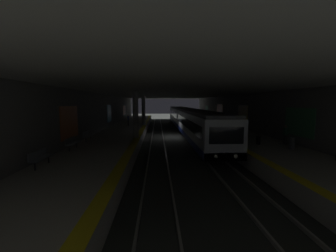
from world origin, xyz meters
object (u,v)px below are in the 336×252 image
metro_train (187,119)px  person_walking_mid (128,120)px  pillar_near (136,115)px  suitcase_rolling (258,140)px  bench_right_mid (72,142)px  pillar_far (143,110)px  bench_right_near (40,157)px  backpack_on_floor (227,130)px  bench_left_far (211,117)px  bench_right_far (87,135)px  trash_bin (292,143)px  person_waiting_near (285,134)px  bench_left_mid (214,118)px

metro_train → person_walking_mid: (0.08, 8.78, -0.06)m
pillar_near → suitcase_rolling: (-4.04, -10.51, -1.93)m
bench_right_mid → suitcase_rolling: 14.74m
pillar_near → person_walking_mid: size_ratio=2.69×
metro_train → bench_right_mid: bearing=146.1°
pillar_far → bench_right_near: pillar_far is taller
pillar_far → person_walking_mid: size_ratio=2.69×
pillar_far → metro_train: (-1.09, -6.55, -1.30)m
metro_train → bench_right_mid: 19.27m
metro_train → backpack_on_floor: (-6.63, -4.08, -0.78)m
pillar_far → backpack_on_floor: bearing=-126.0°
bench_left_far → bench_right_far: bearing=143.2°
backpack_on_floor → trash_bin: size_ratio=0.47×
person_waiting_near → suitcase_rolling: bearing=87.7°
trash_bin → backpack_on_floor: bearing=8.6°
pillar_near → metro_train: bearing=-31.2°
pillar_near → pillar_far: bearing=0.0°
bench_left_mid → trash_bin: 24.66m
metro_train → bench_left_mid: 10.16m
bench_right_near → suitcase_rolling: 15.65m
bench_left_mid → bench_right_far: 26.65m
pillar_near → backpack_on_floor: pillar_near is taller
bench_right_far → suitcase_rolling: suitcase_rolling is taller
pillar_far → bench_right_near: (-21.33, 4.18, -1.75)m
metro_train → bench_left_mid: metro_train is taller
bench_right_mid → person_walking_mid: person_walking_mid is taller
bench_right_near → person_waiting_near: bearing=-72.6°
bench_right_far → trash_bin: (-4.18, -16.33, -0.10)m
pillar_far → backpack_on_floor: (-7.72, -10.63, -2.08)m
pillar_far → metro_train: bearing=-99.5°
bench_right_near → person_waiting_near: 17.73m
bench_left_mid → bench_left_far: 2.35m
metro_train → suitcase_rolling: 15.37m
person_waiting_near → backpack_on_floor: size_ratio=3.97×
metro_train → person_waiting_near: size_ratio=23.44×
bench_right_near → person_waiting_near: size_ratio=1.07×
bench_left_mid → backpack_on_floor: 14.74m
bench_right_near → suitcase_rolling: (5.39, -14.70, -0.18)m
suitcase_rolling → trash_bin: suitcase_rolling is taller
bench_left_mid → person_waiting_near: bearing=179.6°
bench_right_far → bench_right_mid: bearing=180.0°
metro_train → bench_left_far: size_ratio=21.91×
bench_right_near → person_walking_mid: 20.41m
bench_right_near → bench_right_far: size_ratio=1.00×
pillar_near → backpack_on_floor: 11.60m
bench_left_far → trash_bin: (-27.01, 0.73, -0.10)m
suitcase_rolling → backpack_on_floor: 8.22m
metro_train → pillar_far: bearing=80.5°
bench_right_near → bench_right_mid: (4.24, 0.00, 0.00)m
person_waiting_near → bench_left_mid: bearing=-0.4°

